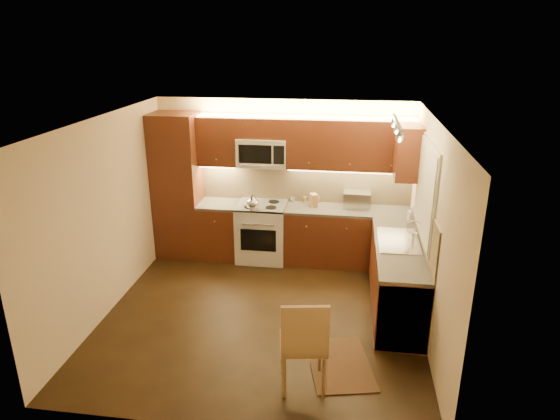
% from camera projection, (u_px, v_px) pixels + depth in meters
% --- Properties ---
extents(floor, '(4.00, 4.00, 0.01)m').
position_uv_depth(floor, '(263.00, 314.00, 6.42)').
color(floor, black).
rests_on(floor, ground).
extents(ceiling, '(4.00, 4.00, 0.01)m').
position_uv_depth(ceiling, '(260.00, 121.00, 5.58)').
color(ceiling, beige).
rests_on(ceiling, ground).
extents(wall_back, '(4.00, 0.01, 2.50)m').
position_uv_depth(wall_back, '(284.00, 179.00, 7.86)').
color(wall_back, beige).
rests_on(wall_back, ground).
extents(wall_front, '(4.00, 0.01, 2.50)m').
position_uv_depth(wall_front, '(219.00, 311.00, 4.14)').
color(wall_front, beige).
rests_on(wall_front, ground).
extents(wall_left, '(0.01, 4.00, 2.50)m').
position_uv_depth(wall_left, '(106.00, 216.00, 6.26)').
color(wall_left, beige).
rests_on(wall_left, ground).
extents(wall_right, '(0.01, 4.00, 2.50)m').
position_uv_depth(wall_right, '(431.00, 234.00, 5.73)').
color(wall_right, beige).
rests_on(wall_right, ground).
extents(pantry, '(0.70, 0.60, 2.30)m').
position_uv_depth(pantry, '(178.00, 186.00, 7.83)').
color(pantry, '#461F0F').
rests_on(pantry, floor).
extents(base_cab_back_left, '(0.62, 0.60, 0.86)m').
position_uv_depth(base_cab_back_left, '(220.00, 230.00, 7.99)').
color(base_cab_back_left, '#461F0F').
rests_on(base_cab_back_left, floor).
extents(counter_back_left, '(0.62, 0.60, 0.04)m').
position_uv_depth(counter_back_left, '(219.00, 204.00, 7.84)').
color(counter_back_left, '#312F2C').
rests_on(counter_back_left, base_cab_back_left).
extents(base_cab_back_right, '(1.92, 0.60, 0.86)m').
position_uv_depth(base_cab_back_right, '(347.00, 237.00, 7.72)').
color(base_cab_back_right, '#461F0F').
rests_on(base_cab_back_right, floor).
extents(counter_back_right, '(1.92, 0.60, 0.04)m').
position_uv_depth(counter_back_right, '(348.00, 210.00, 7.57)').
color(counter_back_right, '#312F2C').
rests_on(counter_back_right, base_cab_back_right).
extents(base_cab_right, '(0.60, 2.00, 0.86)m').
position_uv_depth(base_cab_right, '(396.00, 279.00, 6.42)').
color(base_cab_right, '#461F0F').
rests_on(base_cab_right, floor).
extents(counter_right, '(0.60, 2.00, 0.04)m').
position_uv_depth(counter_right, '(399.00, 247.00, 6.27)').
color(counter_right, '#312F2C').
rests_on(counter_right, base_cab_right).
extents(dishwasher, '(0.58, 0.60, 0.84)m').
position_uv_depth(dishwasher, '(401.00, 307.00, 5.77)').
color(dishwasher, silver).
rests_on(dishwasher, floor).
extents(backsplash_back, '(3.30, 0.02, 0.60)m').
position_uv_depth(backsplash_back, '(305.00, 183.00, 7.82)').
color(backsplash_back, tan).
rests_on(backsplash_back, wall_back).
extents(backsplash_right, '(0.02, 2.00, 0.60)m').
position_uv_depth(backsplash_right, '(425.00, 225.00, 6.12)').
color(backsplash_right, tan).
rests_on(backsplash_right, wall_right).
extents(upper_cab_back_left, '(0.62, 0.35, 0.75)m').
position_uv_depth(upper_cab_back_left, '(218.00, 141.00, 7.62)').
color(upper_cab_back_left, '#461F0F').
rests_on(upper_cab_back_left, wall_back).
extents(upper_cab_back_right, '(1.92, 0.35, 0.75)m').
position_uv_depth(upper_cab_back_right, '(351.00, 145.00, 7.35)').
color(upper_cab_back_right, '#461F0F').
rests_on(upper_cab_back_right, wall_back).
extents(upper_cab_bridge, '(0.76, 0.35, 0.31)m').
position_uv_depth(upper_cab_bridge, '(262.00, 127.00, 7.45)').
color(upper_cab_bridge, '#461F0F').
rests_on(upper_cab_bridge, wall_back).
extents(upper_cab_right_corner, '(0.35, 0.50, 0.75)m').
position_uv_depth(upper_cab_right_corner, '(408.00, 153.00, 6.85)').
color(upper_cab_right_corner, '#461F0F').
rests_on(upper_cab_right_corner, wall_right).
extents(stove, '(0.76, 0.65, 0.92)m').
position_uv_depth(stove, '(262.00, 232.00, 7.87)').
color(stove, silver).
rests_on(stove, floor).
extents(microwave, '(0.76, 0.38, 0.44)m').
position_uv_depth(microwave, '(262.00, 152.00, 7.57)').
color(microwave, silver).
rests_on(microwave, wall_back).
extents(window_frame, '(0.03, 1.44, 1.24)m').
position_uv_depth(window_frame, '(426.00, 191.00, 6.13)').
color(window_frame, silver).
rests_on(window_frame, wall_right).
extents(window_blinds, '(0.02, 1.36, 1.16)m').
position_uv_depth(window_blinds, '(425.00, 190.00, 6.13)').
color(window_blinds, silver).
rests_on(window_blinds, wall_right).
extents(sink, '(0.52, 0.86, 0.15)m').
position_uv_depth(sink, '(399.00, 236.00, 6.38)').
color(sink, silver).
rests_on(sink, counter_right).
extents(faucet, '(0.20, 0.04, 0.30)m').
position_uv_depth(faucet, '(414.00, 231.00, 6.33)').
color(faucet, silver).
rests_on(faucet, counter_right).
extents(track_light_bar, '(0.04, 1.20, 0.03)m').
position_uv_depth(track_light_bar, '(397.00, 122.00, 5.76)').
color(track_light_bar, silver).
rests_on(track_light_bar, ceiling).
extents(kettle, '(0.22, 0.22, 0.23)m').
position_uv_depth(kettle, '(253.00, 202.00, 7.48)').
color(kettle, silver).
rests_on(kettle, stove).
extents(toaster_oven, '(0.42, 0.32, 0.25)m').
position_uv_depth(toaster_oven, '(357.00, 199.00, 7.61)').
color(toaster_oven, silver).
rests_on(toaster_oven, counter_back_right).
extents(knife_block, '(0.14, 0.17, 0.20)m').
position_uv_depth(knife_block, '(314.00, 200.00, 7.66)').
color(knife_block, '#9A6A45').
rests_on(knife_block, counter_back_right).
extents(spice_jar_a, '(0.05, 0.05, 0.10)m').
position_uv_depth(spice_jar_a, '(292.00, 199.00, 7.84)').
color(spice_jar_a, silver).
rests_on(spice_jar_a, counter_back_right).
extents(spice_jar_b, '(0.06, 0.06, 0.09)m').
position_uv_depth(spice_jar_b, '(305.00, 199.00, 7.86)').
color(spice_jar_b, olive).
rests_on(spice_jar_b, counter_back_right).
extents(spice_jar_c, '(0.05, 0.05, 0.09)m').
position_uv_depth(spice_jar_c, '(294.00, 199.00, 7.89)').
color(spice_jar_c, silver).
rests_on(spice_jar_c, counter_back_right).
extents(spice_jar_d, '(0.06, 0.06, 0.11)m').
position_uv_depth(spice_jar_d, '(318.00, 200.00, 7.83)').
color(spice_jar_d, '#AB6633').
rests_on(spice_jar_d, counter_back_right).
extents(soap_bottle, '(0.12, 0.12, 0.21)m').
position_uv_depth(soap_bottle, '(412.00, 214.00, 7.07)').
color(soap_bottle, silver).
rests_on(soap_bottle, counter_right).
extents(rug, '(0.85, 1.09, 0.01)m').
position_uv_depth(rug, '(340.00, 364.00, 5.45)').
color(rug, black).
rests_on(rug, floor).
extents(dining_chair, '(0.53, 0.53, 1.05)m').
position_uv_depth(dining_chair, '(303.00, 341.00, 4.98)').
color(dining_chair, '#9A6A45').
rests_on(dining_chair, floor).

